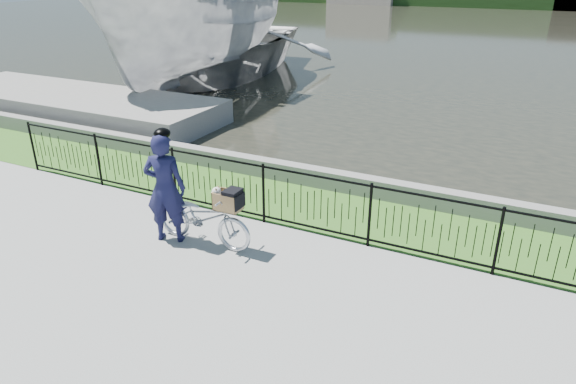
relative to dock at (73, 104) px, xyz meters
The scene contains 10 objects.
ground 11.42m from the dock, 28.81° to the right, with size 120.00×120.00×0.00m, color gray.
grass_strip 10.42m from the dock, 16.17° to the right, with size 60.00×2.00×0.01m, color #35651F.
water 29.26m from the dock, 70.02° to the left, with size 120.00×120.00×0.00m, color #27261D.
quay_wall 10.18m from the dock, 10.76° to the right, with size 60.00×0.30×0.40m, color slate.
fence 10.74m from the dock, 21.31° to the right, with size 14.00×0.06×1.15m, color black, non-canonical shape.
dock is the anchor object (origin of this frame).
bicycle_rig 9.86m from the dock, 30.68° to the right, with size 1.83×0.64×1.13m.
cyclist 9.42m from the dock, 33.46° to the right, with size 0.81×0.66×1.99m.
boat_near 5.34m from the dock, 71.04° to the left, with size 5.08×11.43×6.10m.
boat_far 7.25m from the dock, 86.67° to the left, with size 9.37×12.44×2.44m.
Camera 1 is at (3.13, -5.81, 4.36)m, focal length 32.00 mm.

